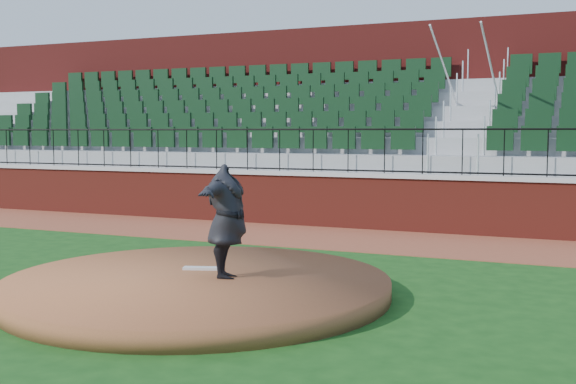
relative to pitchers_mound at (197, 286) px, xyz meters
The scene contains 10 objects.
ground 0.67m from the pitchers_mound, 33.28° to the left, with size 90.00×90.00×0.00m, color #133E11.
warning_track 5.79m from the pitchers_mound, 84.55° to the left, with size 34.00×3.20×0.01m, color brown.
field_wall 7.40m from the pitchers_mound, 85.73° to the left, with size 34.00×0.35×1.20m, color maroon.
wall_cap 7.47m from the pitchers_mound, 85.73° to the left, with size 34.00×0.45×0.10m, color #B7B7B7.
wall_railing 7.57m from the pitchers_mound, 85.73° to the left, with size 34.00×0.05×1.00m, color black, non-canonical shape.
seating_stands 10.33m from the pitchers_mound, 86.88° to the left, with size 34.00×5.10×4.60m, color gray, non-canonical shape.
concourse_wall 13.16m from the pitchers_mound, 87.56° to the left, with size 34.00×0.50×5.50m, color maroon.
pitchers_mound is the anchor object (origin of this frame).
pitching_rubber 0.56m from the pitchers_mound, 112.69° to the left, with size 0.56×0.14×0.04m, color silver.
pitcher 1.00m from the pitchers_mound, 17.44° to the left, with size 1.92×0.52×1.56m, color black.
Camera 1 is at (4.44, -8.67, 2.25)m, focal length 44.21 mm.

